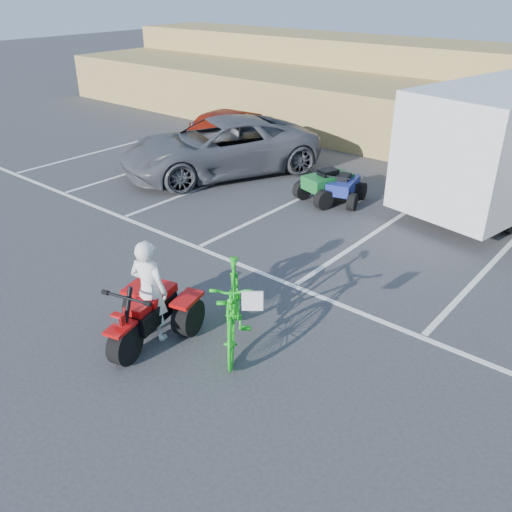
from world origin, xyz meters
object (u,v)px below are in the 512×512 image
Objects in this scene: red_car at (216,130)px; quad_atv_blue at (342,202)px; red_trike_atv at (149,341)px; green_dirt_bike at (233,306)px; quad_atv_green at (326,200)px; grey_pickup at (220,147)px; rider at (149,291)px.

red_car is 3.02× the size of quad_atv_blue.
green_dirt_bike reaches higher than red_trike_atv.
quad_atv_blue is 0.43m from quad_atv_green.
red_trike_atv is 7.49m from quad_atv_green.
green_dirt_bike is 0.56× the size of red_car.
red_trike_atv is 0.77× the size of green_dirt_bike.
grey_pickup is at bearing -160.92° from quad_atv_green.
quad_atv_green is at bearing 71.49° from green_dirt_bike.
quad_atv_green is (-1.28, 7.38, 0.00)m from red_trike_atv.
grey_pickup is 1.49× the size of red_car.
quad_atv_green is (-2.37, 6.46, -0.68)m from green_dirt_bike.
grey_pickup is 4.32m from quad_atv_blue.
red_trike_atv is 0.29× the size of grey_pickup.
grey_pickup is (-5.07, 7.07, -0.06)m from rider.
rider is 1.34× the size of quad_atv_blue.
grey_pickup is at bearing -69.51° from rider.
rider reaches higher than red_trike_atv.
red_car is at bearing 161.11° from grey_pickup.
quad_atv_green is (-0.40, -0.15, 0.00)m from quad_atv_blue.
grey_pickup is 3.92m from quad_atv_green.
red_car is (-1.89, 1.81, -0.15)m from grey_pickup.
quad_atv_green is (5.72, -1.65, -0.69)m from red_car.
red_trike_atv is 0.43× the size of red_car.
red_trike_atv is 8.88m from grey_pickup.
green_dirt_bike is 0.38× the size of grey_pickup.
rider is 11.29m from red_car.
grey_pickup reaches higher than red_car.
green_dirt_bike is at bearing -47.83° from red_car.
red_car is at bearing -179.43° from quad_atv_green.
red_trike_atv is 0.97× the size of rider.
red_car is at bearing -67.06° from rider.
rider is at bearing -98.21° from quad_atv_blue.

